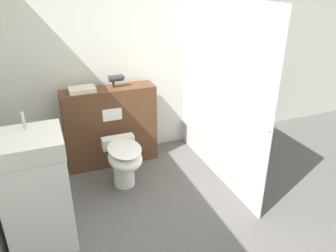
{
  "coord_description": "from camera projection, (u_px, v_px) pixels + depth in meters",
  "views": [
    {
      "loc": [
        -0.96,
        -1.88,
        2.13
      ],
      "look_at": [
        0.24,
        1.13,
        0.62
      ],
      "focal_mm": 35.0,
      "sensor_mm": 36.0,
      "label": 1
    }
  ],
  "objects": [
    {
      "name": "sink_vanity",
      "position": [
        37.0,
        192.0,
        2.67
      ],
      "size": [
        0.52,
        0.49,
        1.17
      ],
      "color": "white",
      "rests_on": "ground_plane"
    },
    {
      "name": "toilet",
      "position": [
        124.0,
        159.0,
        3.48
      ],
      "size": [
        0.36,
        0.59,
        0.51
      ],
      "color": "white",
      "rests_on": "ground_plane"
    },
    {
      "name": "ground_plane",
      "position": [
        191.0,
        247.0,
        2.81
      ],
      "size": [
        12.0,
        12.0,
        0.0
      ],
      "primitive_type": "plane",
      "color": "#565451"
    },
    {
      "name": "partition_panel",
      "position": [
        111.0,
        126.0,
        3.9
      ],
      "size": [
        1.07,
        0.29,
        0.95
      ],
      "color": "#51331E",
      "rests_on": "ground_plane"
    },
    {
      "name": "folded_towel",
      "position": [
        82.0,
        90.0,
        3.59
      ],
      "size": [
        0.29,
        0.2,
        0.05
      ],
      "color": "beige",
      "rests_on": "partition_panel"
    },
    {
      "name": "hair_drier",
      "position": [
        117.0,
        78.0,
        3.69
      ],
      "size": [
        0.19,
        0.08,
        0.15
      ],
      "color": "#2D2D33",
      "rests_on": "partition_panel"
    },
    {
      "name": "shower_glass",
      "position": [
        219.0,
        94.0,
        3.47
      ],
      "size": [
        0.04,
        1.8,
        1.94
      ],
      "color": "silver",
      "rests_on": "ground_plane"
    },
    {
      "name": "wall_back",
      "position": [
        125.0,
        55.0,
        3.89
      ],
      "size": [
        8.0,
        0.06,
        2.5
      ],
      "color": "silver",
      "rests_on": "ground_plane"
    }
  ]
}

